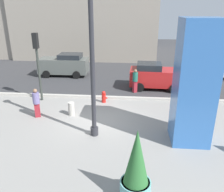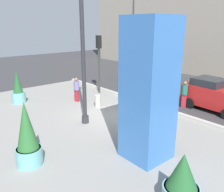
# 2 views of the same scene
# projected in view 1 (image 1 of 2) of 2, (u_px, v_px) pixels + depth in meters

# --- Properties ---
(ground_plane) EXTENTS (60.00, 60.00, 0.00)m
(ground_plane) POSITION_uv_depth(u_px,v_px,m) (107.00, 94.00, 16.08)
(ground_plane) COLOR #38383A
(plaza_pavement) EXTENTS (18.00, 10.00, 0.02)m
(plaza_pavement) POSITION_uv_depth(u_px,v_px,m) (93.00, 140.00, 10.50)
(plaza_pavement) COLOR gray
(plaza_pavement) RESTS_ON ground_plane
(curb_strip) EXTENTS (18.00, 0.24, 0.16)m
(curb_strip) POSITION_uv_depth(u_px,v_px,m) (106.00, 97.00, 15.23)
(curb_strip) COLOR #B7B2A8
(curb_strip) RESTS_ON ground_plane
(lamp_post) EXTENTS (0.44, 0.44, 7.21)m
(lamp_post) POSITION_uv_depth(u_px,v_px,m) (92.00, 61.00, 9.65)
(lamp_post) COLOR #2D2D33
(lamp_post) RESTS_ON ground_plane
(art_pillar_blue) EXTENTS (1.57, 1.57, 5.26)m
(art_pillar_blue) POSITION_uv_depth(u_px,v_px,m) (195.00, 84.00, 9.59)
(art_pillar_blue) COLOR #3870BC
(art_pillar_blue) RESTS_ON ground_plane
(potted_plant_near_right) EXTENTS (0.95, 0.95, 2.43)m
(potted_plant_near_right) POSITION_uv_depth(u_px,v_px,m) (136.00, 170.00, 6.90)
(potted_plant_near_right) COLOR #6BB2B2
(potted_plant_near_right) RESTS_ON ground_plane
(fire_hydrant) EXTENTS (0.36, 0.26, 0.75)m
(fire_hydrant) POSITION_uv_depth(u_px,v_px,m) (104.00, 97.00, 14.50)
(fire_hydrant) COLOR red
(fire_hydrant) RESTS_ON ground_plane
(concrete_bollard) EXTENTS (0.36, 0.36, 0.75)m
(concrete_bollard) POSITION_uv_depth(u_px,v_px,m) (71.00, 109.00, 12.79)
(concrete_bollard) COLOR #B2ADA3
(concrete_bollard) RESTS_ON ground_plane
(traffic_light_far_side) EXTENTS (0.28, 0.42, 4.21)m
(traffic_light_far_side) POSITION_uv_depth(u_px,v_px,m) (37.00, 56.00, 13.98)
(traffic_light_far_side) COLOR #333833
(traffic_light_far_side) RESTS_ON ground_plane
(car_passing_lane) EXTENTS (4.18, 2.03, 1.91)m
(car_passing_lane) POSITION_uv_depth(u_px,v_px,m) (64.00, 65.00, 20.09)
(car_passing_lane) COLOR #565B56
(car_passing_lane) RESTS_ON ground_plane
(car_far_lane) EXTENTS (3.91, 2.15, 1.86)m
(car_far_lane) POSITION_uv_depth(u_px,v_px,m) (156.00, 76.00, 16.87)
(car_far_lane) COLOR red
(car_far_lane) RESTS_ON ground_plane
(car_curb_east) EXTENTS (4.38, 2.12, 1.86)m
(car_curb_east) POSITION_uv_depth(u_px,v_px,m) (217.00, 67.00, 19.47)
(car_curb_east) COLOR silver
(car_curb_east) RESTS_ON ground_plane
(pedestrian_on_sidewalk) EXTENTS (0.50, 0.50, 1.66)m
(pedestrian_on_sidewalk) POSITION_uv_depth(u_px,v_px,m) (135.00, 80.00, 16.05)
(pedestrian_on_sidewalk) COLOR maroon
(pedestrian_on_sidewalk) RESTS_ON ground_plane
(pedestrian_crossing) EXTENTS (0.47, 0.47, 1.62)m
(pedestrian_crossing) POSITION_uv_depth(u_px,v_px,m) (36.00, 102.00, 12.38)
(pedestrian_crossing) COLOR maroon
(pedestrian_crossing) RESTS_ON ground_plane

